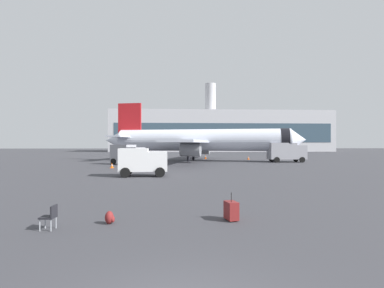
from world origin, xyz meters
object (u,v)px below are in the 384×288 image
service_truck (127,154)px  cargo_van (143,161)px  airplane_at_gate (201,140)px  fuel_truck (286,151)px  rolling_suitcase (231,210)px  traveller_backpack (110,218)px  gate_chair (50,216)px  safety_cone_far (248,158)px  safety_cone_outer (112,165)px  safety_cone_near (205,157)px  safety_cone_mid (150,158)px

service_truck → cargo_van: bearing=-76.6°
airplane_at_gate → fuel_truck: (13.80, -4.18, -1.88)m
cargo_van → rolling_suitcase: 17.45m
service_truck → traveller_backpack: service_truck is taller
fuel_truck → gate_chair: size_ratio=7.03×
fuel_truck → rolling_suitcase: (-16.27, -37.45, -1.38)m
safety_cone_far → traveller_backpack: 48.93m
rolling_suitcase → traveller_backpack: rolling_suitcase is taller
safety_cone_outer → traveller_backpack: bearing=-78.8°
fuel_truck → airplane_at_gate: bearing=163.2°
safety_cone_near → traveller_backpack: safety_cone_near is taller
fuel_truck → traveller_backpack: fuel_truck is taller
airplane_at_gate → cargo_van: (-7.63, -24.98, -2.21)m
airplane_at_gate → safety_cone_mid: airplane_at_gate is taller
service_truck → rolling_suitcase: size_ratio=4.76×
airplane_at_gate → gate_chair: 43.61m
service_truck → safety_cone_mid: service_truck is taller
safety_cone_far → safety_cone_outer: safety_cone_far is taller
fuel_truck → safety_cone_outer: 28.43m
airplane_at_gate → safety_cone_mid: (-9.32, 5.51, -3.31)m
airplane_at_gate → gate_chair: airplane_at_gate is taller
safety_cone_mid → safety_cone_far: 18.90m
fuel_truck → gate_chair: (-22.85, -38.36, -1.27)m
traveller_backpack → safety_cone_outer: bearing=101.2°
safety_cone_far → traveller_backpack: size_ratio=1.43×
safety_cone_near → safety_cone_outer: 26.39m
fuel_truck → cargo_van: (-21.43, -20.81, -0.32)m
airplane_at_gate → traveller_backpack: (-7.14, -41.86, -3.42)m
service_truck → safety_cone_near: (13.11, 16.03, -1.19)m
cargo_van → safety_cone_mid: (-1.70, 30.49, -1.11)m
cargo_van → safety_cone_outer: cargo_van is taller
service_truck → rolling_suitcase: (9.04, -32.88, -1.22)m
service_truck → gate_chair: size_ratio=6.08×
service_truck → rolling_suitcase: bearing=-74.6°
safety_cone_near → safety_cone_mid: size_ratio=1.20×
safety_cone_outer → traveller_backpack: safety_cone_outer is taller
safety_cone_far → gate_chair: size_ratio=0.80×
service_truck → fuel_truck: bearing=10.2°
safety_cone_near → rolling_suitcase: bearing=-94.8°
fuel_truck → safety_cone_outer: fuel_truck is taller
safety_cone_far → service_truck: bearing=-148.5°
service_truck → gate_chair: 33.91m
safety_cone_mid → traveller_backpack: size_ratio=1.45×
service_truck → safety_cone_far: 24.70m
cargo_van → gate_chair: 17.64m
service_truck → safety_cone_near: bearing=50.7°
safety_cone_near → safety_cone_mid: bearing=-170.7°
airplane_at_gate → safety_cone_near: airplane_at_gate is taller
safety_cone_mid → gate_chair: gate_chair is taller
service_truck → fuel_truck: (25.31, 4.57, 0.16)m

